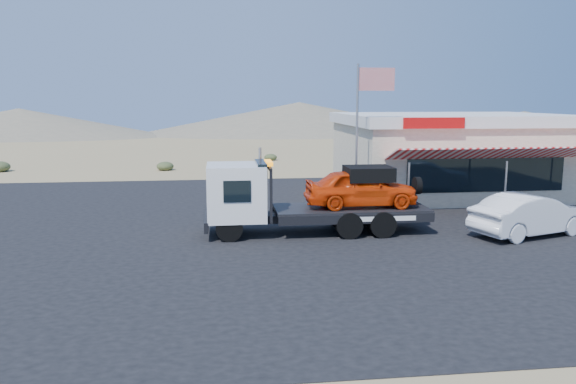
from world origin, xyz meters
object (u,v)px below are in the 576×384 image
(white_sedan, at_px, (531,215))
(jerky_store, at_px, (449,153))
(tow_truck, at_px, (311,195))
(flagpole, at_px, (363,121))

(white_sedan, bearing_deg, jerky_store, -22.67)
(jerky_store, bearing_deg, white_sedan, -94.81)
(tow_truck, height_order, jerky_store, jerky_store)
(tow_truck, bearing_deg, white_sedan, -9.76)
(white_sedan, relative_size, flagpole, 0.73)
(tow_truck, bearing_deg, flagpole, 50.14)
(jerky_store, height_order, flagpole, flagpole)
(white_sedan, distance_m, flagpole, 7.18)
(jerky_store, relative_size, flagpole, 1.73)
(flagpole, bearing_deg, tow_truck, -129.86)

